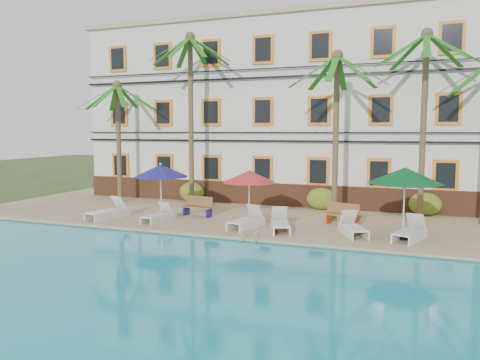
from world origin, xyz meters
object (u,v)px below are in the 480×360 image
at_px(palm_a, 118,123).
at_px(lounger_e, 353,227).
at_px(umbrella_blue, 161,171).
at_px(lounger_c, 247,220).
at_px(lounger_d, 280,223).
at_px(lounger_f, 410,232).
at_px(lounger_a, 109,212).
at_px(umbrella_green, 405,176).
at_px(palm_c, 336,112).
at_px(pool_ladder, 250,240).
at_px(bench_left, 198,206).
at_px(lounger_b, 159,215).
at_px(palm_d, 424,99).
at_px(palm_b, 191,97).
at_px(bench_right, 343,214).
at_px(umbrella_red, 249,177).

xyz_separation_m(palm_a, lounger_e, (13.33, -3.89, -4.10)).
height_order(umbrella_blue, lounger_c, umbrella_blue).
distance_m(lounger_d, lounger_f, 4.90).
bearing_deg(lounger_c, lounger_a, -177.19).
bearing_deg(umbrella_green, palm_c, 138.65).
height_order(umbrella_green, lounger_d, umbrella_green).
xyz_separation_m(palm_c, pool_ladder, (-2.25, -4.85, -4.82)).
bearing_deg(bench_left, lounger_c, -28.80).
relative_size(lounger_b, lounger_c, 0.89).
xyz_separation_m(lounger_f, pool_ladder, (-5.47, -2.12, -0.30)).
bearing_deg(palm_d, umbrella_blue, -161.35).
relative_size(lounger_a, lounger_e, 1.09).
xyz_separation_m(palm_c, lounger_b, (-7.22, -2.92, -4.55)).
height_order(palm_a, palm_b, palm_b).
xyz_separation_m(lounger_e, pool_ladder, (-3.39, -2.25, -0.29)).
distance_m(lounger_c, lounger_d, 1.45).
height_order(palm_a, bench_right, palm_a).
distance_m(palm_d, bench_right, 6.14).
bearing_deg(umbrella_red, lounger_c, -76.08).
height_order(palm_c, pool_ladder, palm_c).
bearing_deg(lounger_d, umbrella_red, 150.38).
bearing_deg(lounger_b, palm_a, 139.61).
height_order(palm_a, lounger_c, palm_a).
height_order(lounger_d, bench_right, bench_right).
height_order(umbrella_blue, bench_right, umbrella_blue).
bearing_deg(pool_ladder, bench_left, 136.22).
distance_m(palm_c, bench_right, 4.46).
height_order(lounger_c, lounger_f, lounger_f).
relative_size(umbrella_red, umbrella_green, 0.87).
distance_m(palm_d, pool_ladder, 10.04).
distance_m(palm_a, lounger_b, 7.71).
bearing_deg(umbrella_green, lounger_f, -22.72).
bearing_deg(palm_c, lounger_d, -120.10).
relative_size(palm_a, lounger_d, 3.30).
bearing_deg(palm_c, lounger_e, -66.15).
height_order(palm_d, lounger_c, palm_d).
height_order(umbrella_green, pool_ladder, umbrella_green).
xyz_separation_m(palm_a, pool_ladder, (9.94, -6.15, -4.39)).
height_order(palm_d, lounger_b, palm_d).
xyz_separation_m(palm_a, lounger_c, (9.07, -4.07, -4.10)).
distance_m(umbrella_red, lounger_c, 1.93).
xyz_separation_m(umbrella_green, lounger_d, (-4.64, -0.26, -2.05)).
bearing_deg(palm_a, lounger_f, -14.63).
bearing_deg(lounger_b, lounger_a, -175.94).
distance_m(lounger_b, lounger_f, 10.45).
xyz_separation_m(palm_d, umbrella_red, (-6.90, -3.28, -3.32)).
bearing_deg(pool_ladder, lounger_c, 112.84).
bearing_deg(palm_c, palm_b, 170.83).
bearing_deg(lounger_f, lounger_d, -178.19).
xyz_separation_m(lounger_e, bench_right, (-0.62, 1.78, 0.18)).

